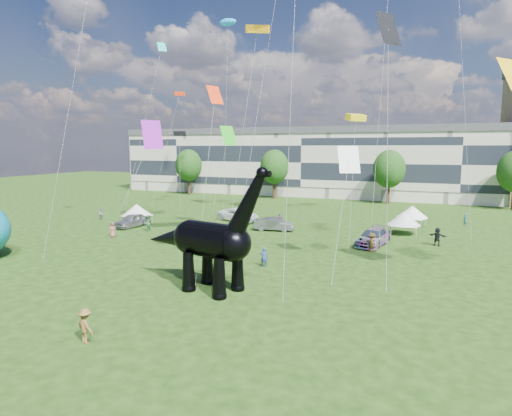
% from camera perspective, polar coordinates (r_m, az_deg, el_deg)
% --- Properties ---
extents(ground, '(220.00, 220.00, 0.00)m').
position_cam_1_polar(ground, '(26.56, -12.84, -12.70)').
color(ground, '#16330C').
rests_on(ground, ground).
extents(terrace_row, '(78.00, 11.00, 12.00)m').
position_cam_1_polar(terrace_row, '(85.27, 7.08, 5.81)').
color(terrace_row, beige).
rests_on(terrace_row, ground).
extents(tree_far_left, '(5.20, 5.20, 9.44)m').
position_cam_1_polar(tree_far_left, '(85.71, -8.99, 5.98)').
color(tree_far_left, '#382314').
rests_on(tree_far_left, ground).
extents(tree_mid_left, '(5.20, 5.20, 9.44)m').
position_cam_1_polar(tree_mid_left, '(77.89, 2.46, 5.87)').
color(tree_mid_left, '#382314').
rests_on(tree_mid_left, ground).
extents(tree_mid_right, '(5.20, 5.20, 9.44)m').
position_cam_1_polar(tree_mid_right, '(73.52, 17.34, 5.37)').
color(tree_mid_right, '#382314').
rests_on(tree_mid_right, ground).
extents(dinosaur_sculpture, '(10.47, 3.83, 8.53)m').
position_cam_1_polar(dinosaur_sculpture, '(28.22, -6.52, -4.47)').
color(dinosaur_sculpture, black).
rests_on(dinosaur_sculpture, ground).
extents(car_silver, '(2.40, 4.87, 1.60)m').
position_cam_1_polar(car_silver, '(52.36, -16.17, -1.60)').
color(car_silver, '#BBBBC0').
rests_on(car_silver, ground).
extents(car_grey, '(4.63, 2.26, 1.46)m').
position_cam_1_polar(car_grey, '(48.22, 2.44, -2.18)').
color(car_grey, slate).
rests_on(car_grey, ground).
extents(car_white, '(6.39, 4.65, 1.61)m').
position_cam_1_polar(car_white, '(54.47, -2.38, -0.91)').
color(car_white, white).
rests_on(car_white, ground).
extents(car_dark, '(3.22, 5.74, 1.57)m').
position_cam_1_polar(car_dark, '(42.50, 15.34, -3.79)').
color(car_dark, '#595960').
rests_on(car_dark, ground).
extents(gazebo_near, '(3.71, 3.71, 2.43)m').
position_cam_1_polar(gazebo_near, '(48.72, 19.11, -1.35)').
color(gazebo_near, silver).
rests_on(gazebo_near, ground).
extents(gazebo_far, '(4.11, 4.11, 2.47)m').
position_cam_1_polar(gazebo_far, '(53.99, 20.11, -0.48)').
color(gazebo_far, white).
rests_on(gazebo_far, ground).
extents(gazebo_left, '(4.07, 4.07, 2.44)m').
position_cam_1_polar(gazebo_left, '(54.46, -15.63, -0.24)').
color(gazebo_left, silver).
rests_on(gazebo_left, ground).
extents(visitors, '(43.81, 41.51, 1.81)m').
position_cam_1_polar(visitors, '(40.82, -0.62, -3.89)').
color(visitors, '#AE332B').
rests_on(visitors, ground).
extents(kites, '(50.95, 43.50, 27.30)m').
position_cam_1_polar(kites, '(41.92, -11.93, 21.81)').
color(kites, red).
rests_on(kites, ground).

